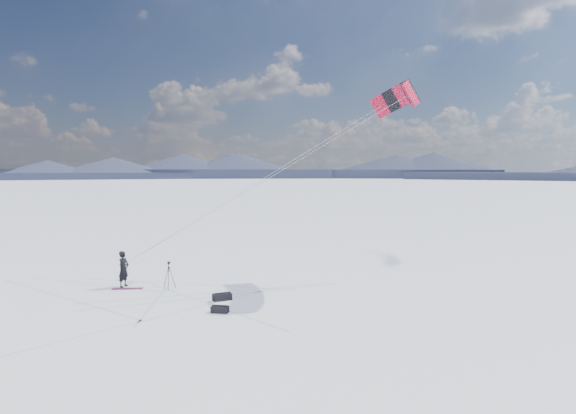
{
  "coord_description": "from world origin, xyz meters",
  "views": [
    {
      "loc": [
        5.68,
        -22.37,
        5.99
      ],
      "look_at": [
        5.81,
        2.7,
        4.04
      ],
      "focal_mm": 30.0,
      "sensor_mm": 36.0,
      "label": 1
    }
  ],
  "objects_px": {
    "snowkiter": "(124,287)",
    "snowboard": "(127,289)",
    "gear_bag_b": "(220,309)",
    "gear_bag_a": "(222,297)",
    "tripod": "(169,271)"
  },
  "relations": [
    {
      "from": "tripod",
      "to": "snowboard",
      "type": "bearing_deg",
      "value": 144.85
    },
    {
      "from": "tripod",
      "to": "gear_bag_a",
      "type": "distance_m",
      "value": 3.69
    },
    {
      "from": "snowkiter",
      "to": "tripod",
      "type": "bearing_deg",
      "value": -82.31
    },
    {
      "from": "snowkiter",
      "to": "snowboard",
      "type": "distance_m",
      "value": 0.55
    },
    {
      "from": "gear_bag_a",
      "to": "snowboard",
      "type": "bearing_deg",
      "value": 130.47
    },
    {
      "from": "snowkiter",
      "to": "tripod",
      "type": "xyz_separation_m",
      "value": [
        2.43,
        -0.46,
        0.89
      ]
    },
    {
      "from": "gear_bag_a",
      "to": "snowkiter",
      "type": "bearing_deg",
      "value": 127.68
    },
    {
      "from": "snowkiter",
      "to": "gear_bag_a",
      "type": "distance_m",
      "value": 5.95
    },
    {
      "from": "tripod",
      "to": "gear_bag_a",
      "type": "bearing_deg",
      "value": -70.79
    },
    {
      "from": "tripod",
      "to": "gear_bag_b",
      "type": "bearing_deg",
      "value": -87.32
    },
    {
      "from": "gear_bag_a",
      "to": "gear_bag_b",
      "type": "relative_size",
      "value": 1.2
    },
    {
      "from": "snowboard",
      "to": "gear_bag_b",
      "type": "bearing_deg",
      "value": -42.16
    },
    {
      "from": "tripod",
      "to": "gear_bag_b",
      "type": "xyz_separation_m",
      "value": [
        3.09,
        -4.01,
        -0.75
      ]
    },
    {
      "from": "snowboard",
      "to": "gear_bag_b",
      "type": "height_order",
      "value": "gear_bag_b"
    },
    {
      "from": "snowkiter",
      "to": "gear_bag_b",
      "type": "height_order",
      "value": "snowkiter"
    }
  ]
}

